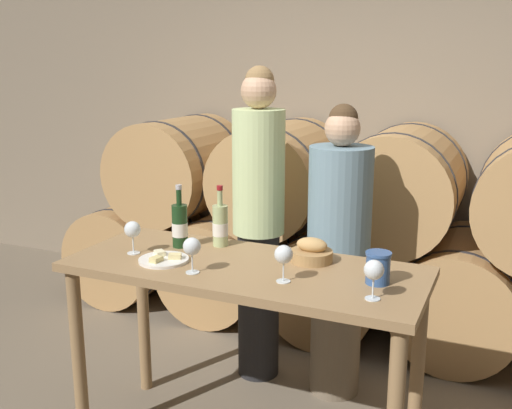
{
  "coord_description": "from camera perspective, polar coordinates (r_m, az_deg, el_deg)",
  "views": [
    {
      "loc": [
        1.08,
        -2.3,
        1.82
      ],
      "look_at": [
        0.0,
        0.13,
        1.18
      ],
      "focal_mm": 42.0,
      "sensor_mm": 36.0,
      "label": 1
    }
  ],
  "objects": [
    {
      "name": "wine_bottle_white",
      "position": [
        2.94,
        -3.42,
        -1.97
      ],
      "size": [
        0.08,
        0.08,
        0.3
      ],
      "color": "#ADBC7F",
      "rests_on": "tasting_table"
    },
    {
      "name": "blue_crock",
      "position": [
        2.51,
        11.55,
        -5.81
      ],
      "size": [
        0.11,
        0.11,
        0.13
      ],
      "color": "#335693",
      "rests_on": "tasting_table"
    },
    {
      "name": "wine_glass_left",
      "position": [
        2.58,
        -6.13,
        -4.07
      ],
      "size": [
        0.08,
        0.08,
        0.16
      ],
      "color": "white",
      "rests_on": "tasting_table"
    },
    {
      "name": "person_left",
      "position": [
        3.38,
        0.24,
        -1.62
      ],
      "size": [
        0.29,
        0.29,
        1.8
      ],
      "color": "#232326",
      "rests_on": "ground_plane"
    },
    {
      "name": "wine_glass_right",
      "position": [
        2.33,
        11.16,
        -6.21
      ],
      "size": [
        0.08,
        0.08,
        0.16
      ],
      "color": "white",
      "rests_on": "tasting_table"
    },
    {
      "name": "wine_glass_far_left",
      "position": [
        2.88,
        -11.68,
        -2.4
      ],
      "size": [
        0.08,
        0.08,
        0.16
      ],
      "color": "white",
      "rests_on": "tasting_table"
    },
    {
      "name": "cheese_plate",
      "position": [
        2.77,
        -8.78,
        -5.17
      ],
      "size": [
        0.23,
        0.23,
        0.04
      ],
      "color": "white",
      "rests_on": "tasting_table"
    },
    {
      "name": "wine_bottle_red",
      "position": [
        2.94,
        -7.27,
        -1.99
      ],
      "size": [
        0.08,
        0.08,
        0.31
      ],
      "color": "#193819",
      "rests_on": "tasting_table"
    },
    {
      "name": "stone_wall_back",
      "position": [
        4.51,
        10.21,
        10.5
      ],
      "size": [
        10.0,
        0.12,
        3.2
      ],
      "color": "gray",
      "rests_on": "ground_plane"
    },
    {
      "name": "wine_glass_center",
      "position": [
        2.46,
        2.65,
        -4.85
      ],
      "size": [
        0.08,
        0.08,
        0.16
      ],
      "color": "white",
      "rests_on": "tasting_table"
    },
    {
      "name": "tasting_table",
      "position": [
        2.74,
        -1.13,
        -8.52
      ],
      "size": [
        1.62,
        0.66,
        0.93
      ],
      "color": "#99754C",
      "rests_on": "ground_plane"
    },
    {
      "name": "bread_basket",
      "position": [
        2.74,
        5.33,
        -4.57
      ],
      "size": [
        0.19,
        0.19,
        0.11
      ],
      "color": "#A87F4C",
      "rests_on": "tasting_table"
    },
    {
      "name": "person_right",
      "position": [
        3.26,
        7.84,
        -4.57
      ],
      "size": [
        0.34,
        0.34,
        1.61
      ],
      "color": "#756651",
      "rests_on": "ground_plane"
    },
    {
      "name": "barrel_stack",
      "position": [
        4.11,
        7.73,
        -2.88
      ],
      "size": [
        4.05,
        0.91,
        1.42
      ],
      "color": "tan",
      "rests_on": "ground_plane"
    }
  ]
}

